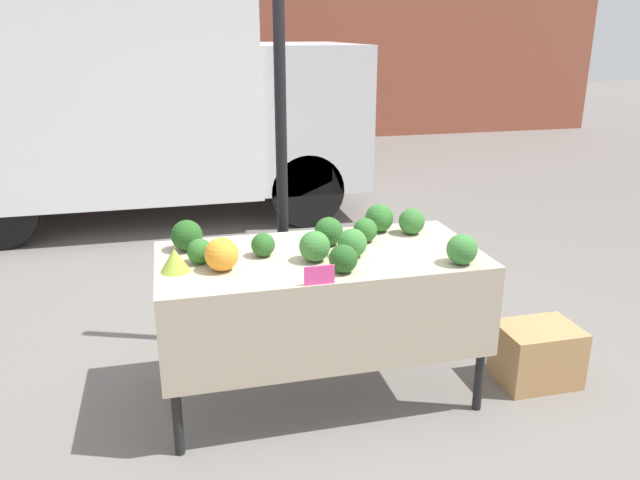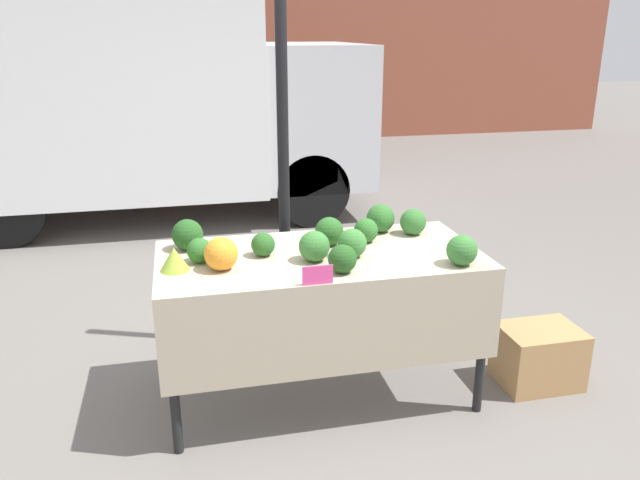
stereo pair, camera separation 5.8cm
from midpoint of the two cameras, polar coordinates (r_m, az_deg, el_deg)
The scene contains 19 objects.
ground_plane at distance 3.78m, azimuth 0.46°, elevation -13.77°, with size 40.00×40.00×0.00m, color slate.
tent_pole at distance 3.87m, azimuth -2.92°, elevation 6.34°, with size 0.07×0.07×2.40m.
parked_truck at distance 7.30m, azimuth -15.60°, elevation 12.54°, with size 4.54×2.19×2.47m.
market_table at distance 3.37m, azimuth 0.75°, elevation -3.46°, with size 1.76×0.86×0.87m.
orange_cauliflower at distance 3.18m, azimuth -8.53°, elevation -1.25°, with size 0.17×0.17×0.17m.
romanesco_head at distance 3.22m, azimuth -12.67°, elevation -1.71°, with size 0.15×0.15×0.12m.
broccoli_head_0 at distance 3.51m, azimuth -11.56°, elevation 0.48°, with size 0.17×0.17×0.17m.
broccoli_head_1 at distance 3.30m, azimuth 13.34°, elevation -0.92°, with size 0.16×0.16×0.16m.
broccoli_head_2 at distance 3.74m, azimuth 8.95°, elevation 1.65°, with size 0.16×0.16×0.16m.
broccoli_head_3 at distance 3.11m, azimuth 2.60°, elevation -1.74°, with size 0.15×0.15×0.15m.
broccoli_head_4 at distance 3.76m, azimuth 6.00°, elevation 1.98°, with size 0.17×0.17×0.17m.
broccoli_head_5 at distance 3.57m, azimuth 4.69°, elevation 0.88°, with size 0.14×0.14×0.14m.
broccoli_head_6 at distance 3.33m, azimuth 3.46°, elevation -0.29°, with size 0.16×0.16×0.16m.
broccoli_head_7 at distance 3.30m, azimuth -10.44°, elevation -0.95°, with size 0.13×0.13×0.13m.
broccoli_head_8 at distance 3.51m, azimuth 1.33°, elevation 0.80°, with size 0.16×0.16×0.16m.
broccoli_head_9 at distance 3.26m, azimuth -0.02°, elevation -0.58°, with size 0.16×0.16×0.16m.
broccoli_head_10 at distance 3.35m, azimuth -4.73°, elevation -0.41°, with size 0.13×0.13×0.13m.
price_sign at distance 2.97m, azimuth 0.35°, elevation -3.24°, with size 0.15×0.01×0.10m.
produce_crate at distance 4.01m, azimuth 19.75°, elevation -9.96°, with size 0.46×0.35×0.36m.
Camera 2 is at (-0.71, -3.11, 2.03)m, focal length 35.00 mm.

